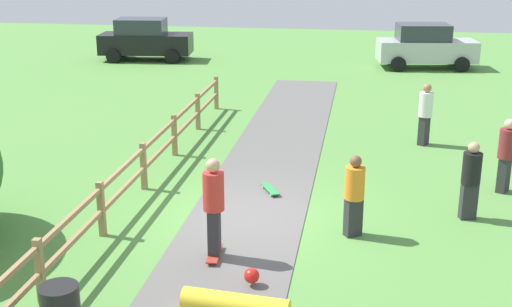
# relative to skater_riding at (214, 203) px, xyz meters

# --- Properties ---
(ground_plane) EXTENTS (60.00, 60.00, 0.00)m
(ground_plane) POSITION_rel_skater_riding_xyz_m (0.25, 1.89, -1.07)
(ground_plane) COLOR #568E42
(asphalt_path) EXTENTS (2.40, 28.00, 0.02)m
(asphalt_path) POSITION_rel_skater_riding_xyz_m (0.25, 1.89, -1.06)
(asphalt_path) COLOR #605E5B
(asphalt_path) RESTS_ON ground_plane
(wooden_fence) EXTENTS (0.12, 18.12, 1.10)m
(wooden_fence) POSITION_rel_skater_riding_xyz_m (-2.35, 1.89, -0.40)
(wooden_fence) COLOR #997A51
(wooden_fence) RESTS_ON ground_plane
(skater_riding) EXTENTS (0.40, 0.81, 1.87)m
(skater_riding) POSITION_rel_skater_riding_xyz_m (0.00, 0.00, 0.00)
(skater_riding) COLOR #B23326
(skater_riding) RESTS_ON asphalt_path
(skater_fallen) EXTENTS (1.70, 1.34, 0.36)m
(skater_fallen) POSITION_rel_skater_riding_xyz_m (0.75, -1.81, -0.87)
(skater_fallen) COLOR yellow
(skater_fallen) RESTS_ON asphalt_path
(skateboard_loose) EXTENTS (0.54, 0.80, 0.08)m
(skateboard_loose) POSITION_rel_skater_riding_xyz_m (0.52, 3.42, -0.98)
(skateboard_loose) COLOR #338C4C
(skateboard_loose) RESTS_ON asphalt_path
(bystander_maroon) EXTENTS (0.52, 0.52, 1.71)m
(bystander_maroon) POSITION_rel_skater_riding_xyz_m (5.72, 4.30, -0.12)
(bystander_maroon) COLOR #2D2D33
(bystander_maroon) RESTS_ON ground_plane
(bystander_white) EXTENTS (0.52, 0.52, 1.73)m
(bystander_white) POSITION_rel_skater_riding_xyz_m (4.21, 7.77, -0.11)
(bystander_white) COLOR #2D2D33
(bystander_white) RESTS_ON ground_plane
(bystander_orange) EXTENTS (0.52, 0.52, 1.63)m
(bystander_orange) POSITION_rel_skater_riding_xyz_m (2.43, 1.38, -0.18)
(bystander_orange) COLOR #2D2D33
(bystander_orange) RESTS_ON ground_plane
(bystander_black) EXTENTS (0.46, 0.46, 1.65)m
(bystander_black) POSITION_rel_skater_riding_xyz_m (4.73, 2.59, -0.16)
(bystander_black) COLOR #2D2D33
(bystander_black) RESTS_ON ground_plane
(parked_car_black) EXTENTS (4.35, 2.34, 1.92)m
(parked_car_black) POSITION_rel_skater_riding_xyz_m (-7.65, 19.61, -0.11)
(parked_car_black) COLOR black
(parked_car_black) RESTS_ON ground_plane
(parked_car_silver) EXTENTS (4.39, 2.43, 1.92)m
(parked_car_silver) POSITION_rel_skater_riding_xyz_m (5.08, 19.61, -0.11)
(parked_car_silver) COLOR #B7B7BC
(parked_car_silver) RESTS_ON ground_plane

